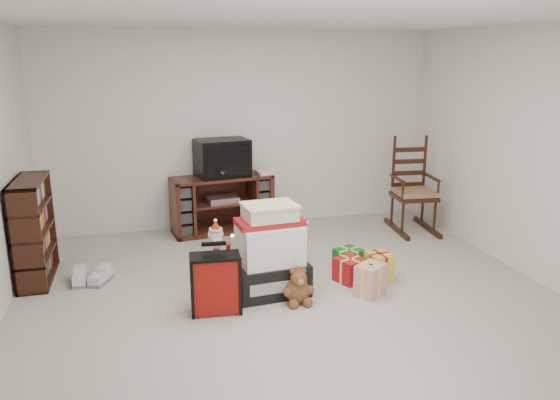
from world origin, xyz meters
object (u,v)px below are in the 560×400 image
object	(u,v)px
tv_stand	(222,204)
mrs_claus_figurine	(217,257)
rocking_chair	(411,197)
teddy_bear	(298,288)
red_suitcase	(216,283)
crt_television	(222,158)
gift_cluster	(357,268)
sneaker_pair	(90,278)
gift_pile	(270,255)
bookshelf	(34,232)
santa_figurine	(289,243)

from	to	relation	value
tv_stand	mrs_claus_figurine	bearing A→B (deg)	-108.41
rocking_chair	mrs_claus_figurine	distance (m)	2.84
teddy_bear	mrs_claus_figurine	world-z (taller)	mrs_claus_figurine
rocking_chair	red_suitcase	world-z (taller)	rocking_chair
red_suitcase	mrs_claus_figurine	bearing A→B (deg)	85.47
tv_stand	crt_television	xyz separation A→B (m)	(0.02, 0.01, 0.59)
red_suitcase	gift_cluster	xyz separation A→B (m)	(1.46, 0.34, -0.14)
teddy_bear	tv_stand	bearing A→B (deg)	98.73
sneaker_pair	crt_television	distance (m)	2.22
gift_pile	teddy_bear	xyz separation A→B (m)	(0.19, -0.29, -0.23)
teddy_bear	sneaker_pair	distance (m)	2.10
bookshelf	gift_pile	bearing A→B (deg)	-22.19
gift_pile	crt_television	xyz separation A→B (m)	(-0.14, 1.97, 0.58)
red_suitcase	mrs_claus_figurine	size ratio (longest dim) A/B	1.01
rocking_chair	crt_television	world-z (taller)	rocking_chair
gift_cluster	crt_television	world-z (taller)	crt_television
sneaker_pair	crt_television	xyz separation A→B (m)	(1.54, 1.32, 0.89)
red_suitcase	gift_cluster	size ratio (longest dim) A/B	0.73
bookshelf	red_suitcase	world-z (taller)	bookshelf
rocking_chair	santa_figurine	size ratio (longest dim) A/B	1.91
tv_stand	gift_pile	distance (m)	1.97
gift_pile	teddy_bear	world-z (taller)	gift_pile
gift_pile	red_suitcase	world-z (taller)	gift_pile
bookshelf	red_suitcase	distance (m)	2.03
red_suitcase	gift_cluster	bearing A→B (deg)	17.13
mrs_claus_figurine	red_suitcase	bearing A→B (deg)	-98.49
bookshelf	red_suitcase	size ratio (longest dim) A/B	1.65
bookshelf	crt_television	size ratio (longest dim) A/B	1.47
gift_pile	crt_television	size ratio (longest dim) A/B	1.22
teddy_bear	red_suitcase	bearing A→B (deg)	179.24
tv_stand	rocking_chair	bearing A→B (deg)	-19.91
red_suitcase	santa_figurine	world-z (taller)	santa_figurine
gift_pile	red_suitcase	bearing A→B (deg)	-158.22
mrs_claus_figurine	gift_cluster	distance (m)	1.41
tv_stand	gift_cluster	world-z (taller)	tv_stand
mrs_claus_figurine	sneaker_pair	world-z (taller)	mrs_claus_figurine
sneaker_pair	santa_figurine	bearing A→B (deg)	8.86
crt_television	santa_figurine	bearing A→B (deg)	-80.51
mrs_claus_figurine	tv_stand	bearing A→B (deg)	79.22
gift_pile	sneaker_pair	xyz separation A→B (m)	(-1.68, 0.65, -0.32)
tv_stand	teddy_bear	xyz separation A→B (m)	(0.35, -2.26, -0.21)
tv_stand	sneaker_pair	distance (m)	2.03
bookshelf	gift_pile	size ratio (longest dim) A/B	1.21
bookshelf	santa_figurine	size ratio (longest dim) A/B	1.58
santa_figurine	crt_television	distance (m)	1.60
santa_figurine	teddy_bear	bearing A→B (deg)	-99.97
tv_stand	teddy_bear	size ratio (longest dim) A/B	3.92
mrs_claus_figurine	crt_television	world-z (taller)	crt_television
crt_television	mrs_claus_figurine	bearing A→B (deg)	-111.74
sneaker_pair	crt_television	size ratio (longest dim) A/B	0.56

